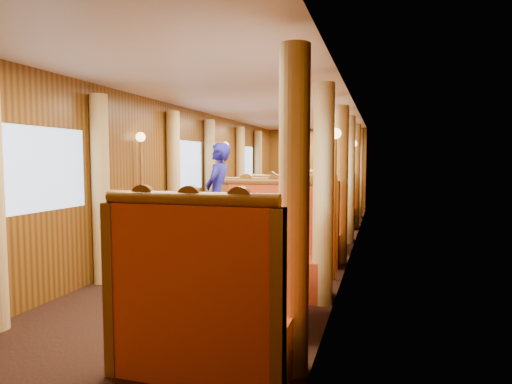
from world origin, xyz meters
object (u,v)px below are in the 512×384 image
at_px(fruit_plate, 272,247).
at_px(table_mid, 307,228).
at_px(banquette_far_fwd, 326,209).
at_px(teapot_back, 236,236).
at_px(banquette_near_aft, 271,256).
at_px(tea_tray, 234,246).
at_px(rose_vase_mid, 308,196).
at_px(steward, 219,194).
at_px(rose_vase_far, 331,185).
at_px(banquette_mid_aft, 316,218).
at_px(banquette_mid_fwd, 296,235).
at_px(banquette_far_aft, 335,201).
at_px(teapot_left, 226,239).
at_px(table_near, 244,285).
at_px(banquette_near_fwd, 200,318).
at_px(teapot_right, 239,241).
at_px(table_far, 331,207).
at_px(passenger, 314,202).

bearing_deg(fruit_plate, table_mid, 94.61).
xyz_separation_m(banquette_far_fwd, teapot_back, (-0.11, -5.91, 0.40)).
bearing_deg(banquette_near_aft, table_mid, 90.00).
height_order(tea_tray, rose_vase_mid, rose_vase_mid).
distance_m(fruit_plate, steward, 4.02).
xyz_separation_m(table_mid, banquette_far_fwd, (0.00, 2.49, 0.05)).
bearing_deg(rose_vase_mid, rose_vase_far, 90.16).
height_order(banquette_mid_aft, rose_vase_mid, banquette_mid_aft).
relative_size(banquette_mid_fwd, tea_tray, 3.94).
bearing_deg(banquette_near_aft, rose_vase_far, 90.03).
bearing_deg(banquette_far_aft, teapot_back, -90.77).
bearing_deg(steward, banquette_mid_aft, 124.17).
relative_size(table_mid, teapot_left, 6.15).
xyz_separation_m(banquette_far_fwd, banquette_far_aft, (0.00, 2.03, 0.00)).
xyz_separation_m(banquette_far_fwd, tea_tray, (-0.07, -6.07, 0.33)).
height_order(table_near, banquette_near_fwd, banquette_near_fwd).
height_order(banquette_near_aft, banquette_mid_aft, same).
bearing_deg(fruit_plate, banquette_mid_fwd, 96.41).
height_order(banquette_mid_fwd, teapot_right, banquette_mid_fwd).
height_order(table_near, teapot_left, teapot_left).
distance_m(table_mid, tea_tray, 3.60).
xyz_separation_m(tea_tray, teapot_back, (-0.03, 0.16, 0.06)).
height_order(table_near, table_far, same).
distance_m(table_mid, teapot_back, 3.46).
bearing_deg(teapot_left, teapot_right, -9.41).
bearing_deg(banquette_mid_fwd, banquette_far_fwd, 90.00).
bearing_deg(banquette_near_fwd, banquette_far_fwd, 90.00).
bearing_deg(banquette_mid_aft, passenger, -90.00).
relative_size(table_near, teapot_left, 6.15).
bearing_deg(tea_tray, teapot_back, 102.45).
bearing_deg(teapot_left, tea_tray, 20.10).
bearing_deg(table_far, table_near, -90.00).
height_order(banquette_far_aft, fruit_plate, banquette_far_aft).
distance_m(table_near, banquette_near_aft, 1.02).
height_order(banquette_near_fwd, teapot_right, banquette_near_fwd).
bearing_deg(rose_vase_far, table_near, -89.98).
bearing_deg(banquette_near_aft, table_far, 90.00).
bearing_deg(table_far, banquette_near_fwd, -90.00).
xyz_separation_m(table_far, rose_vase_far, (-0.00, -0.02, 0.55)).
distance_m(table_mid, banquette_far_aft, 4.51).
relative_size(banquette_mid_fwd, steward, 0.72).
distance_m(banquette_far_fwd, teapot_right, 6.14).
bearing_deg(banquette_mid_aft, banquette_far_fwd, 90.00).
distance_m(table_mid, passenger, 0.88).
bearing_deg(steward, rose_vase_mid, 92.84).
xyz_separation_m(teapot_left, fruit_plate, (0.43, 0.00, -0.05)).
relative_size(fruit_plate, steward, 0.12).
bearing_deg(banquette_near_fwd, passenger, 90.00).
height_order(table_far, steward, steward).
xyz_separation_m(banquette_far_fwd, teapot_left, (-0.14, -6.08, 0.40)).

